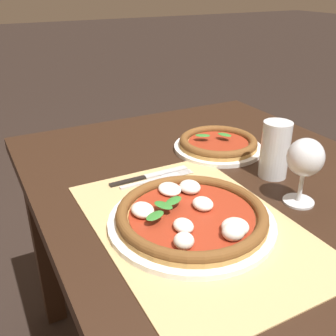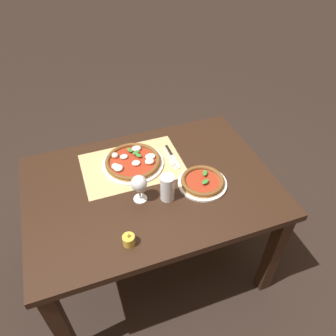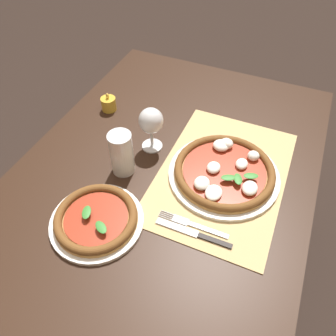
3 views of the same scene
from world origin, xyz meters
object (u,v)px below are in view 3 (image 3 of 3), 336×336
object	(u,v)px
knife	(193,233)
pint_glass	(122,154)
fork	(192,225)
pizza_near	(224,171)
wine_glass	(151,122)
votive_candle	(109,104)
pizza_far	(96,219)

from	to	relation	value
knife	pint_glass	bearing A→B (deg)	64.74
fork	knife	world-z (taller)	knife
pizza_near	knife	size ratio (longest dim) A/B	1.60
wine_glass	knife	bearing A→B (deg)	-137.08
pizza_near	votive_candle	world-z (taller)	votive_candle
pizza_near	knife	distance (m)	0.23
fork	pizza_far	bearing A→B (deg)	111.29
knife	votive_candle	distance (m)	0.62
wine_glass	knife	xyz separation A→B (m)	(-0.27, -0.25, -0.10)
pizza_near	fork	xyz separation A→B (m)	(-0.21, 0.03, -0.02)
pizza_near	wine_glass	size ratio (longest dim) A/B	2.22
pint_glass	pizza_far	bearing A→B (deg)	-172.29
wine_glass	pint_glass	world-z (taller)	wine_glass
pizza_near	votive_candle	size ratio (longest dim) A/B	4.77
pizza_far	votive_candle	xyz separation A→B (m)	(0.46, 0.23, 0.00)
pizza_far	pint_glass	distance (m)	0.21
pizza_far	wine_glass	size ratio (longest dim) A/B	1.67
wine_glass	pint_glass	bearing A→B (deg)	164.13
fork	knife	bearing A→B (deg)	-155.71
fork	votive_candle	size ratio (longest dim) A/B	2.78
pint_glass	knife	size ratio (longest dim) A/B	0.67
pint_glass	fork	size ratio (longest dim) A/B	0.72
pint_glass	votive_candle	world-z (taller)	pint_glass
pizza_near	pint_glass	world-z (taller)	pint_glass
knife	votive_candle	xyz separation A→B (m)	(0.39, 0.49, 0.02)
pizza_far	pint_glass	bearing A→B (deg)	7.71
wine_glass	votive_candle	distance (m)	0.28
pizza_near	wine_glass	bearing A→B (deg)	82.62
pint_glass	knife	distance (m)	0.32
wine_glass	pizza_near	bearing A→B (deg)	-97.38
knife	votive_candle	size ratio (longest dim) A/B	2.99
fork	knife	distance (m)	0.03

